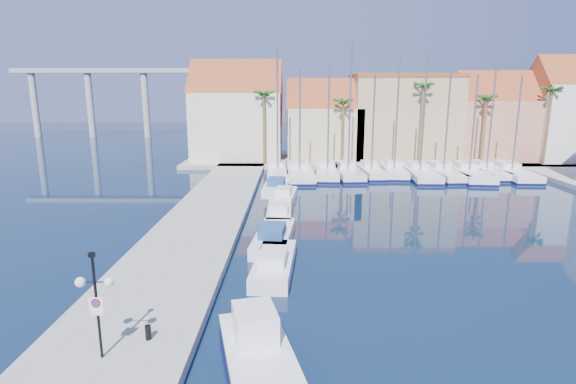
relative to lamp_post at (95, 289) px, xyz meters
name	(u,v)px	position (x,y,z in m)	size (l,w,h in m)	color
ground	(352,347)	(9.05, 1.59, -3.08)	(260.00, 260.00, 0.00)	black
quay_west	(195,233)	(0.05, 15.09, -2.83)	(6.00, 77.00, 0.50)	gray
shore_north	(379,159)	(19.05, 49.59, -2.83)	(54.00, 16.00, 0.50)	gray
lamp_post	(95,289)	(0.00, 0.00, 0.00)	(1.34, 0.37, 3.94)	black
bollard	(148,332)	(1.28, 1.19, -2.30)	(0.23, 0.23, 0.57)	black
fishing_boat	(261,367)	(5.69, -0.91, -2.32)	(3.74, 6.92, 2.30)	#140D4F
motorboat_west_0	(274,263)	(5.72, 8.94, -2.58)	(2.44, 6.36, 1.40)	white
motorboat_west_1	(274,237)	(5.49, 13.56, -2.58)	(2.78, 6.94, 1.40)	white
motorboat_west_2	(279,213)	(5.68, 19.35, -2.58)	(1.88, 5.75, 1.40)	white
motorboat_west_3	(284,196)	(5.97, 25.15, -2.58)	(2.39, 5.93, 1.40)	white
motorboat_west_4	(277,186)	(5.12, 29.42, -2.58)	(2.62, 7.30, 1.40)	white
motorboat_west_5	(278,177)	(5.06, 34.39, -2.58)	(1.92, 5.16, 1.40)	white
sailboat_0	(278,171)	(4.95, 37.64, -2.44)	(2.70, 8.90, 14.47)	white
sailboat_1	(299,172)	(7.48, 37.17, -2.52)	(3.44, 11.64, 12.12)	white
sailboat_2	(327,172)	(10.75, 37.38, -2.49)	(3.10, 9.73, 12.70)	white
sailboat_3	(347,171)	(13.07, 37.52, -2.46)	(3.16, 10.00, 14.83)	white
sailboat_4	(370,171)	(15.84, 37.97, -2.49)	(2.82, 8.65, 11.59)	white
sailboat_5	(393,170)	(18.63, 38.32, -2.47)	(3.04, 9.16, 13.35)	white
sailboat_6	(419,172)	(21.28, 37.07, -2.50)	(3.24, 10.93, 13.83)	white
sailboat_7	(441,172)	(23.95, 37.28, -2.51)	(3.37, 10.40, 11.80)	white
sailboat_8	(468,173)	(26.89, 37.05, -2.53)	(3.95, 11.72, 11.53)	white
sailboat_9	(484,170)	(29.24, 38.18, -2.47)	(3.17, 9.59, 13.95)	white
sailboat_10	(509,172)	(31.97, 37.64, -2.53)	(3.62, 11.47, 11.47)	white
building_0	(237,115)	(-0.95, 48.59, 3.44)	(12.30, 9.00, 13.50)	beige
building_1	(324,124)	(11.05, 48.59, 2.21)	(10.30, 8.00, 11.00)	beige
building_2	(402,117)	(22.05, 49.59, 3.17)	(14.20, 10.20, 11.50)	tan
building_3	(491,120)	(34.05, 48.59, 2.78)	(10.30, 8.00, 12.00)	tan
building_4	(562,112)	(43.05, 47.59, 3.88)	(8.30, 8.00, 14.00)	silver
palm_0	(264,97)	(3.05, 43.59, 6.00)	(2.60, 2.60, 10.15)	brown
palm_1	(343,104)	(13.05, 43.59, 5.05)	(2.60, 2.60, 9.15)	brown
palm_2	(423,89)	(23.05, 43.59, 6.93)	(2.60, 2.60, 11.15)	brown
palm_3	(487,100)	(31.05, 43.59, 5.52)	(2.60, 2.60, 9.65)	brown
palm_4	(552,93)	(39.05, 43.59, 6.47)	(2.60, 2.60, 10.65)	brown
viaduct	(121,89)	(-30.03, 83.59, 7.16)	(48.00, 2.20, 14.45)	#9E9E99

